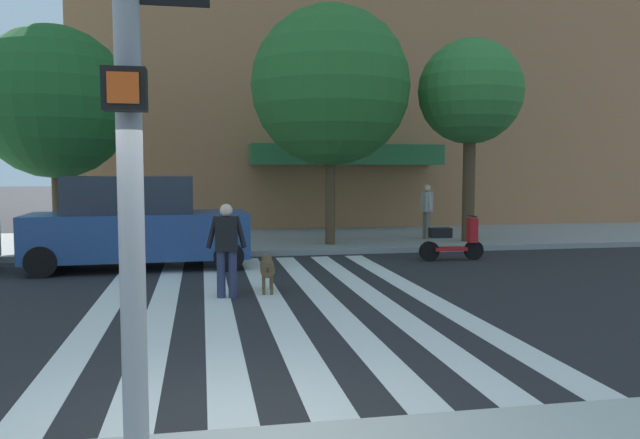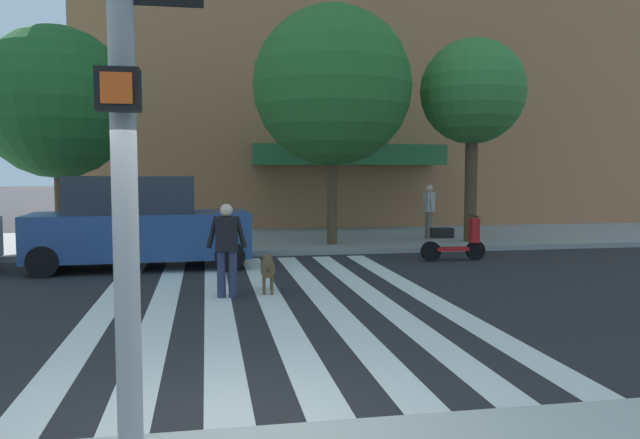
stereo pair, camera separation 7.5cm
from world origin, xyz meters
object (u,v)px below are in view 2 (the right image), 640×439
object	(u,v)px
street_tree_nearest	(57,103)
pedestrian_dog_walker	(227,245)
street_tree_middle	(332,86)
pedestrian_bystander	(429,208)
street_tree_further	(473,93)
parked_car_behind_first	(138,224)
parked_scooter	(454,241)
dog_on_leash	(268,268)

from	to	relation	value
street_tree_nearest	pedestrian_dog_walker	xyz separation A→B (m)	(4.21, -6.89, -3.08)
street_tree_middle	pedestrian_dog_walker	bearing A→B (deg)	-116.78
street_tree_middle	pedestrian_bystander	size ratio (longest dim) A/B	4.00
street_tree_further	street_tree_nearest	bearing A→B (deg)	176.18
parked_car_behind_first	street_tree_middle	size ratio (longest dim) A/B	0.74
parked_scooter	pedestrian_bystander	distance (m)	3.58
street_tree_nearest	parked_car_behind_first	bearing A→B (deg)	-53.87
parked_scooter	street_tree_nearest	world-z (taller)	street_tree_nearest
pedestrian_bystander	pedestrian_dog_walker	bearing A→B (deg)	-131.82
parked_car_behind_first	pedestrian_bystander	xyz separation A→B (m)	(8.11, 3.33, 0.08)
street_tree_nearest	pedestrian_bystander	size ratio (longest dim) A/B	3.58
parked_scooter	street_tree_middle	world-z (taller)	street_tree_middle
parked_scooter	street_tree_middle	distance (m)	5.45
street_tree_further	pedestrian_dog_walker	distance (m)	10.09
parked_car_behind_first	street_tree_further	bearing A→B (deg)	15.23
street_tree_nearest	street_tree_middle	bearing A→B (deg)	-5.63
street_tree_further	pedestrian_dog_walker	size ratio (longest dim) A/B	3.55
street_tree_middle	pedestrian_dog_walker	world-z (taller)	street_tree_middle
street_tree_middle	parked_car_behind_first	bearing A→B (deg)	-153.24
parked_scooter	parked_car_behind_first	bearing A→B (deg)	178.85
parked_car_behind_first	street_tree_nearest	bearing A→B (deg)	126.13
pedestrian_dog_walker	pedestrian_bystander	world-z (taller)	pedestrian_bystander
pedestrian_dog_walker	parked_scooter	bearing A→B (deg)	32.02
parked_scooter	pedestrian_dog_walker	size ratio (longest dim) A/B	1.00
parked_car_behind_first	pedestrian_bystander	size ratio (longest dim) A/B	2.97
parked_scooter	pedestrian_bystander	xyz separation A→B (m)	(0.63, 3.48, 0.60)
street_tree_nearest	street_tree_further	size ratio (longest dim) A/B	1.01
parked_car_behind_first	parked_scooter	xyz separation A→B (m)	(7.48, -0.15, -0.52)
parked_car_behind_first	street_tree_nearest	xyz separation A→B (m)	(-2.36, 3.23, 3.00)
street_tree_middle	dog_on_leash	size ratio (longest dim) A/B	5.86
street_tree_further	pedestrian_bystander	world-z (taller)	street_tree_further
parked_car_behind_first	dog_on_leash	world-z (taller)	parked_car_behind_first
parked_car_behind_first	pedestrian_dog_walker	world-z (taller)	parked_car_behind_first
street_tree_further	pedestrian_dog_walker	world-z (taller)	street_tree_further
parked_car_behind_first	dog_on_leash	xyz separation A→B (m)	(2.60, -3.25, -0.56)
street_tree_middle	street_tree_further	world-z (taller)	street_tree_middle
street_tree_further	dog_on_leash	distance (m)	9.49
pedestrian_dog_walker	dog_on_leash	size ratio (longest dim) A/B	1.46
street_tree_further	parked_scooter	bearing A→B (deg)	-121.19
street_tree_middle	street_tree_further	bearing A→B (deg)	-0.56
pedestrian_dog_walker	parked_car_behind_first	bearing A→B (deg)	116.85
dog_on_leash	pedestrian_bystander	bearing A→B (deg)	50.04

